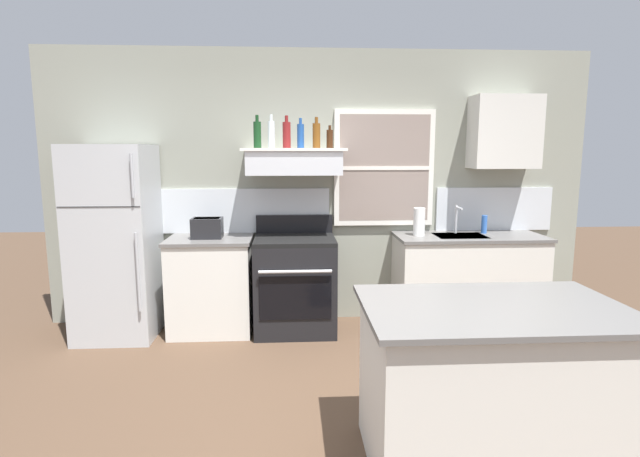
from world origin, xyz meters
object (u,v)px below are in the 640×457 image
(bottle_blue_liqueur, at_px, (301,136))
(bottle_brown_stout, at_px, (330,139))
(paper_towel_roll, at_px, (419,222))
(toaster, at_px, (207,228))
(refrigerator, at_px, (116,242))
(dish_soap_bottle, at_px, (484,224))
(stove_range, at_px, (295,283))
(bottle_red_label_wine, at_px, (287,134))
(bottle_amber_wine, at_px, (316,135))
(kitchen_island, at_px, (490,385))
(bottle_dark_green_wine, at_px, (257,134))
(bottle_clear_tall, at_px, (271,134))

(bottle_blue_liqueur, relative_size, bottle_brown_stout, 1.31)
(paper_towel_roll, bearing_deg, toaster, -179.70)
(refrigerator, height_order, dish_soap_bottle, refrigerator)
(stove_range, height_order, bottle_red_label_wine, bottle_red_label_wine)
(toaster, xyz_separation_m, paper_towel_roll, (2.02, 0.01, 0.04))
(bottle_amber_wine, bearing_deg, kitchen_island, -69.09)
(bottle_dark_green_wine, distance_m, paper_towel_roll, 1.75)
(refrigerator, distance_m, bottle_clear_tall, 1.75)
(bottle_dark_green_wine, height_order, bottle_amber_wine, bottle_dark_green_wine)
(bottle_amber_wine, height_order, kitchen_island, bottle_amber_wine)
(dish_soap_bottle, bearing_deg, refrigerator, -177.40)
(bottle_brown_stout, relative_size, paper_towel_roll, 0.79)
(toaster, bearing_deg, bottle_red_label_wine, 1.12)
(refrigerator, height_order, stove_range, refrigerator)
(refrigerator, bearing_deg, dish_soap_bottle, 2.60)
(refrigerator, distance_m, stove_range, 1.70)
(refrigerator, height_order, bottle_amber_wine, bottle_amber_wine)
(refrigerator, height_order, toaster, refrigerator)
(bottle_clear_tall, bearing_deg, bottle_amber_wine, -5.76)
(bottle_dark_green_wine, height_order, bottle_red_label_wine, bottle_dark_green_wine)
(bottle_brown_stout, distance_m, dish_soap_bottle, 1.75)
(toaster, height_order, bottle_blue_liqueur, bottle_blue_liqueur)
(bottle_dark_green_wine, distance_m, bottle_brown_stout, 0.68)
(bottle_blue_liqueur, bearing_deg, bottle_brown_stout, 0.61)
(refrigerator, height_order, bottle_red_label_wine, bottle_red_label_wine)
(stove_range, xyz_separation_m, dish_soap_bottle, (1.88, 0.14, 0.54))
(stove_range, relative_size, dish_soap_bottle, 6.06)
(bottle_dark_green_wine, bearing_deg, bottle_brown_stout, 2.96)
(refrigerator, xyz_separation_m, kitchen_island, (2.69, -2.11, -0.43))
(refrigerator, distance_m, bottle_red_label_wine, 1.86)
(bottle_red_label_wine, bearing_deg, toaster, -178.88)
(toaster, relative_size, stove_range, 0.27)
(dish_soap_bottle, height_order, kitchen_island, dish_soap_bottle)
(bottle_dark_green_wine, distance_m, kitchen_island, 2.98)
(bottle_dark_green_wine, distance_m, bottle_red_label_wine, 0.28)
(bottle_clear_tall, bearing_deg, bottle_red_label_wine, -21.45)
(bottle_dark_green_wine, xyz_separation_m, bottle_brown_stout, (0.68, 0.04, -0.04))
(toaster, relative_size, bottle_red_label_wine, 1.01)
(bottle_blue_liqueur, height_order, bottle_amber_wine, bottle_amber_wine)
(bottle_clear_tall, bearing_deg, refrigerator, -175.22)
(refrigerator, bearing_deg, bottle_amber_wine, 2.41)
(toaster, bearing_deg, kitchen_island, -49.15)
(toaster, xyz_separation_m, dish_soap_bottle, (2.70, 0.11, -0.01))
(bottle_blue_liqueur, relative_size, bottle_amber_wine, 0.98)
(bottle_dark_green_wine, bearing_deg, bottle_blue_liqueur, 4.57)
(toaster, relative_size, paper_towel_roll, 1.10)
(toaster, bearing_deg, stove_range, -1.87)
(bottle_clear_tall, xyz_separation_m, dish_soap_bottle, (2.09, 0.04, -0.88))
(bottle_amber_wine, distance_m, kitchen_island, 2.73)
(bottle_clear_tall, distance_m, dish_soap_bottle, 2.27)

